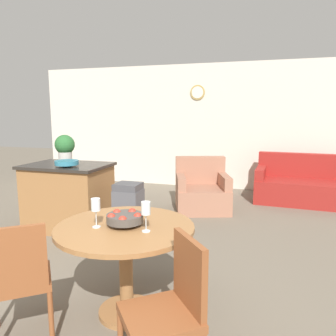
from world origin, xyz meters
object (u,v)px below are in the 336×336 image
Objects in this scene: teal_bowl at (67,163)px; kitchen_island at (69,196)px; dining_chair_near_left at (19,276)px; trash_bin at (129,211)px; dining_table at (126,246)px; fruit_bowl at (125,218)px; wine_glass_right at (146,209)px; wine_glass_left at (96,206)px; armchair at (202,192)px; dining_chair_near_right at (171,305)px; potted_plant at (65,147)px; couch at (307,186)px.

kitchen_island is at bearing 123.54° from teal_bowl.
dining_chair_near_left is 2.11m from trash_bin.
dining_chair_near_left is at bearing -64.74° from teal_bowl.
dining_table is 0.79m from dining_chair_near_left.
trash_bin is (-0.10, 2.11, -0.15)m from dining_chair_near_left.
fruit_bowl is 1.26× the size of wine_glass_right.
dining_chair_near_left reaches higher than fruit_bowl.
wine_glass_left is at bearing -152.46° from fruit_bowl.
wine_glass_right is at bearing -104.65° from armchair.
fruit_bowl is at bearing -66.92° from trash_bin.
wine_glass_left reaches higher than dining_chair_near_left.
dining_table is at bearing 5.27° from dining_chair_near_right.
wine_glass_left is at bearing -74.17° from trash_bin.
wine_glass_right is 2.77m from potted_plant.
potted_plant is 0.36× the size of armchair.
kitchen_island reaches higher than dining_table.
potted_plant reaches higher than dining_chair_near_left.
dining_chair_near_right is 3.96× the size of wine_glass_left.
fruit_bowl reaches higher than trash_bin.
wine_glass_right is (0.21, -0.08, 0.11)m from fruit_bowl.
fruit_bowl is 4.55m from couch.
potted_plant is (-0.27, 0.36, 0.17)m from teal_bowl.
wine_glass_right is 0.21× the size of armchair.
dining_chair_near_right reaches higher than fruit_bowl.
potted_plant reaches higher than dining_table.
potted_plant is 0.21× the size of couch.
potted_plant reaches higher than couch.
dining_chair_near_left is 3.96× the size of wine_glass_right.
dining_chair_near_right is 0.96m from wine_glass_left.
dining_table is 3.78× the size of fruit_bowl.
kitchen_island is 0.56m from teal_bowl.
wine_glass_left is 0.31× the size of trash_bin.
couch reaches higher than fruit_bowl.
armchair is (0.19, 3.25, -0.63)m from wine_glass_left.
dining_chair_near_left reaches higher than couch.
wine_glass_left is 2.32m from kitchen_island.
potted_plant reaches higher than trash_bin.
fruit_bowl is at bearing 27.54° from wine_glass_left.
trash_bin is (0.97, -0.09, -0.10)m from kitchen_island.
potted_plant reaches higher than kitchen_island.
wine_glass_right reaches higher than dining_chair_near_right.
dining_chair_near_right reaches higher than dining_table.
dining_table is 0.59× the size of couch.
dining_chair_near_right is 1.24× the size of trash_bin.
trash_bin is 0.67× the size of armchair.
teal_bowl reaches higher than dining_table.
dining_table is at bearing -66.88° from trash_bin.
potted_plant is at bearing -162.07° from armchair.
fruit_bowl is 0.93× the size of teal_bowl.
wine_glass_right is 0.20× the size of kitchen_island.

